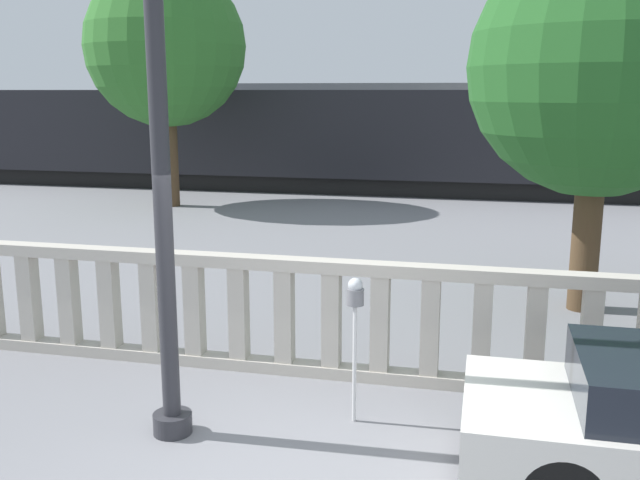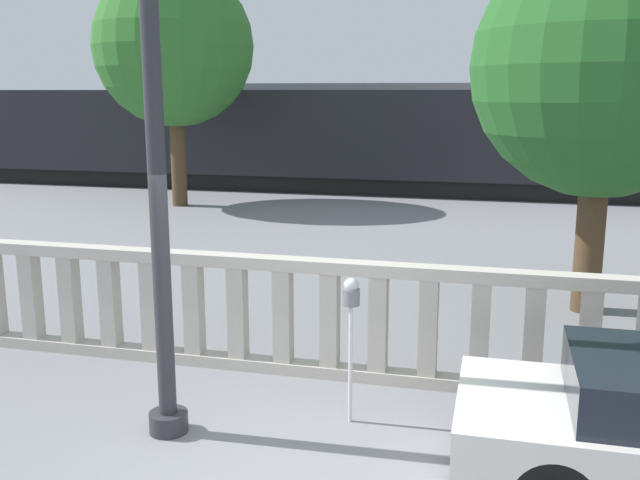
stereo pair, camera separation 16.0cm
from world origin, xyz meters
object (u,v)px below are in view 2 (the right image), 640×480
Objects in this scene: train_near at (305,137)px; train_far at (398,117)px; tree_right at (174,47)px; lamppost at (155,138)px; parking_meter at (351,307)px; tree_left at (603,68)px.

train_far is at bearing 85.26° from train_near.
train_far is 2.74× the size of tree_right.
lamppost reaches higher than parking_meter.
parking_meter is at bearing -120.88° from tree_left.
lamppost is at bearing -158.83° from parking_meter.
lamppost is 3.80× the size of parking_meter.
tree_right is at bearing 142.81° from tree_left.
train_near is 14.45m from tree_left.
train_near is (-3.36, 17.20, -1.11)m from lamppost.
train_near is at bearing 60.03° from tree_right.
train_near is at bearing 122.39° from tree_left.
tree_right is at bearing -101.39° from train_far.
train_far reaches higher than train_near.
train_far is (-2.21, 31.01, -0.92)m from lamppost.
tree_right reaches higher than lamppost.
lamppost is 0.19× the size of train_near.
tree_left is 0.82× the size of tree_right.
train_near is 5.53× the size of tree_left.
train_near is 5.72m from tree_right.
tree_left is at bearing 49.71° from lamppost.
tree_right is (-7.53, 12.19, 3.22)m from parking_meter.
tree_left is at bearing -75.85° from train_far.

